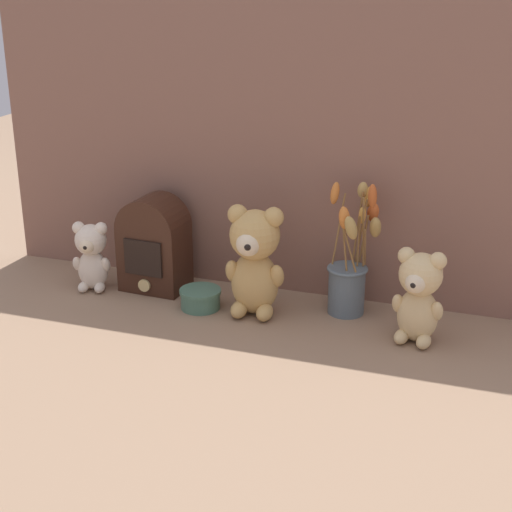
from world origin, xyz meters
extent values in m
plane|color=#8E7056|center=(0.00, 0.00, 0.00)|extent=(4.00, 4.00, 0.00)
cube|color=#845B4C|center=(0.00, 0.17, 0.36)|extent=(1.42, 0.02, 0.73)
ellipsoid|color=tan|center=(0.00, 0.01, 0.07)|extent=(0.11, 0.10, 0.15)
sphere|color=tan|center=(0.00, 0.01, 0.19)|extent=(0.11, 0.11, 0.11)
sphere|color=beige|center=(0.00, -0.03, 0.18)|extent=(0.05, 0.05, 0.05)
sphere|color=black|center=(0.01, -0.05, 0.18)|extent=(0.02, 0.02, 0.02)
sphere|color=tan|center=(0.04, 0.01, 0.23)|extent=(0.05, 0.05, 0.05)
sphere|color=tan|center=(-0.04, 0.01, 0.23)|extent=(0.05, 0.05, 0.05)
ellipsoid|color=tan|center=(0.05, 0.01, 0.10)|extent=(0.04, 0.05, 0.07)
ellipsoid|color=tan|center=(-0.05, 0.00, 0.10)|extent=(0.04, 0.05, 0.07)
ellipsoid|color=tan|center=(0.03, -0.02, 0.02)|extent=(0.04, 0.06, 0.04)
ellipsoid|color=tan|center=(-0.03, -0.02, 0.02)|extent=(0.04, 0.06, 0.04)
ellipsoid|color=#DBBC84|center=(0.37, -0.01, 0.06)|extent=(0.10, 0.08, 0.12)
sphere|color=#DBBC84|center=(0.37, -0.01, 0.15)|extent=(0.09, 0.09, 0.09)
sphere|color=beige|center=(0.36, -0.04, 0.15)|extent=(0.04, 0.04, 0.04)
sphere|color=black|center=(0.36, -0.06, 0.15)|extent=(0.01, 0.01, 0.01)
sphere|color=#DBBC84|center=(0.40, -0.02, 0.19)|extent=(0.04, 0.04, 0.04)
sphere|color=#DBBC84|center=(0.34, -0.01, 0.19)|extent=(0.04, 0.04, 0.04)
ellipsoid|color=#DBBC84|center=(0.41, -0.02, 0.08)|extent=(0.03, 0.04, 0.05)
ellipsoid|color=#DBBC84|center=(0.33, -0.01, 0.08)|extent=(0.03, 0.04, 0.05)
ellipsoid|color=#DBBC84|center=(0.39, -0.04, 0.01)|extent=(0.04, 0.05, 0.03)
ellipsoid|color=#DBBC84|center=(0.34, -0.03, 0.01)|extent=(0.04, 0.05, 0.03)
ellipsoid|color=beige|center=(-0.42, 0.02, 0.05)|extent=(0.08, 0.07, 0.10)
sphere|color=beige|center=(-0.42, 0.02, 0.13)|extent=(0.08, 0.08, 0.08)
sphere|color=beige|center=(-0.41, -0.01, 0.12)|extent=(0.04, 0.04, 0.04)
sphere|color=black|center=(-0.41, -0.03, 0.12)|extent=(0.01, 0.01, 0.01)
sphere|color=beige|center=(-0.39, 0.02, 0.16)|extent=(0.03, 0.03, 0.03)
sphere|color=beige|center=(-0.44, 0.01, 0.16)|extent=(0.03, 0.03, 0.03)
ellipsoid|color=beige|center=(-0.38, 0.02, 0.07)|extent=(0.03, 0.04, 0.04)
ellipsoid|color=beige|center=(-0.45, 0.00, 0.07)|extent=(0.03, 0.04, 0.04)
ellipsoid|color=beige|center=(-0.39, 0.00, 0.01)|extent=(0.03, 0.04, 0.02)
ellipsoid|color=beige|center=(-0.43, -0.01, 0.01)|extent=(0.03, 0.04, 0.02)
cylinder|color=slate|center=(0.20, 0.08, 0.06)|extent=(0.08, 0.08, 0.11)
torus|color=slate|center=(0.20, 0.08, 0.11)|extent=(0.09, 0.09, 0.01)
cylinder|color=olive|center=(0.23, 0.08, 0.20)|extent=(0.01, 0.04, 0.17)
ellipsoid|color=#C65B28|center=(0.24, 0.08, 0.28)|extent=(0.02, 0.03, 0.06)
cylinder|color=olive|center=(0.22, 0.09, 0.17)|extent=(0.01, 0.02, 0.12)
ellipsoid|color=gold|center=(0.22, 0.09, 0.23)|extent=(0.02, 0.02, 0.04)
cylinder|color=olive|center=(0.21, 0.05, 0.17)|extent=(0.04, 0.01, 0.11)
ellipsoid|color=tan|center=(0.21, 0.03, 0.22)|extent=(0.04, 0.03, 0.06)
cylinder|color=olive|center=(0.21, 0.10, 0.20)|extent=(0.02, 0.02, 0.17)
ellipsoid|color=tan|center=(0.22, 0.11, 0.28)|extent=(0.03, 0.03, 0.04)
cylinder|color=olive|center=(0.19, 0.06, 0.17)|extent=(0.02, 0.01, 0.12)
ellipsoid|color=orange|center=(0.19, 0.05, 0.24)|extent=(0.03, 0.03, 0.05)
cylinder|color=olive|center=(0.22, 0.10, 0.19)|extent=(0.03, 0.03, 0.16)
ellipsoid|color=gold|center=(0.23, 0.12, 0.27)|extent=(0.03, 0.03, 0.05)
cylinder|color=olive|center=(0.17, 0.10, 0.19)|extent=(0.02, 0.03, 0.16)
ellipsoid|color=orange|center=(0.16, 0.11, 0.27)|extent=(0.03, 0.03, 0.05)
cylinder|color=olive|center=(0.23, 0.08, 0.16)|extent=(0.01, 0.04, 0.10)
ellipsoid|color=tan|center=(0.25, 0.09, 0.21)|extent=(0.03, 0.05, 0.06)
cylinder|color=olive|center=(0.23, 0.10, 0.17)|extent=(0.03, 0.04, 0.12)
ellipsoid|color=#C65B28|center=(0.24, 0.11, 0.24)|extent=(0.04, 0.05, 0.05)
cube|color=#381E14|center=(-0.28, 0.07, 0.08)|extent=(0.16, 0.11, 0.16)
cylinder|color=#381E14|center=(-0.28, 0.07, 0.16)|extent=(0.16, 0.11, 0.15)
cube|color=black|center=(-0.28, 0.01, 0.10)|extent=(0.10, 0.01, 0.09)
cylinder|color=#D6BC7A|center=(-0.28, 0.01, 0.03)|extent=(0.03, 0.01, 0.03)
cylinder|color=#47705B|center=(-0.13, -0.01, 0.02)|extent=(0.09, 0.09, 0.04)
cylinder|color=#47705B|center=(-0.13, -0.01, 0.04)|extent=(0.10, 0.10, 0.01)
camera|label=1|loc=(0.53, -1.53, 0.76)|focal=55.00mm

